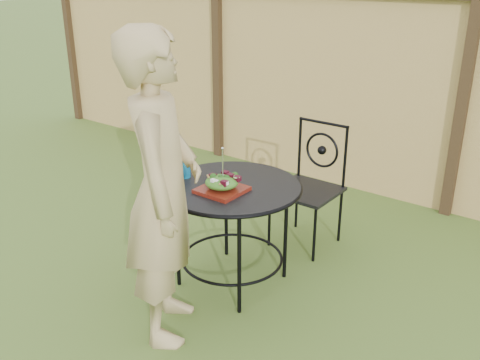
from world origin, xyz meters
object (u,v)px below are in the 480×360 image
(patio_chair, at_px, (310,182))
(diner, at_px, (163,191))
(patio_table, at_px, (232,204))
(salad_plate, at_px, (222,190))

(patio_chair, height_order, diner, diner)
(patio_table, bearing_deg, salad_plate, -81.75)
(diner, bearing_deg, salad_plate, -37.14)
(diner, bearing_deg, patio_table, -35.29)
(patio_chair, bearing_deg, diner, -94.26)
(patio_table, height_order, patio_chair, patio_chair)
(diner, relative_size, salad_plate, 6.63)
(patio_chair, distance_m, salad_plate, 0.99)
(diner, xyz_separation_m, salad_plate, (0.01, 0.50, -0.16))
(patio_table, height_order, salad_plate, salad_plate)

